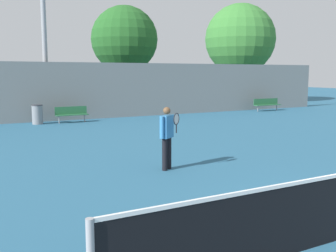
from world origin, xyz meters
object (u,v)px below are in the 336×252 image
object	(u,v)px
tennis_player	(167,134)
tree_green_tall	(124,39)
bench_courtside_near	(71,113)
tree_dark_dense	(240,39)
bench_courtside_far	(267,103)
light_pole_far_right	(44,20)
trash_bin	(37,114)

from	to	relation	value
tennis_player	tree_green_tall	distance (m)	19.83
bench_courtside_near	tree_dark_dense	bearing A→B (deg)	22.40
bench_courtside_near	tree_green_tall	bearing A→B (deg)	50.50
bench_courtside_near	tree_dark_dense	xyz separation A→B (m)	(16.20, 6.68, 4.86)
tree_green_tall	tree_dark_dense	size ratio (longest dim) A/B	0.89
bench_courtside_far	bench_courtside_near	bearing A→B (deg)	-180.00
light_pole_far_right	bench_courtside_near	bearing A→B (deg)	-65.43
light_pole_far_right	trash_bin	bearing A→B (deg)	-116.24
trash_bin	tree_green_tall	size ratio (longest dim) A/B	0.13
tennis_player	tree_dark_dense	world-z (taller)	tree_dark_dense
trash_bin	tree_dark_dense	world-z (taller)	tree_dark_dense
light_pole_far_right	trash_bin	xyz separation A→B (m)	(-0.83, -1.68, -4.82)
tennis_player	light_pole_far_right	distance (m)	13.69
trash_bin	tree_dark_dense	bearing A→B (deg)	20.05
bench_courtside_near	trash_bin	world-z (taller)	trash_bin
bench_courtside_far	tree_green_tall	bearing A→B (deg)	135.26
light_pole_far_right	tree_dark_dense	bearing A→B (deg)	15.85
bench_courtside_far	tree_dark_dense	xyz separation A→B (m)	(2.95, 6.68, 4.86)
trash_bin	tree_green_tall	bearing A→B (deg)	42.83
light_pole_far_right	bench_courtside_far	bearing A→B (deg)	-7.44
trash_bin	tree_green_tall	world-z (taller)	tree_green_tall
tree_dark_dense	bench_courtside_near	bearing A→B (deg)	-157.60
bench_courtside_near	tree_green_tall	size ratio (longest dim) A/B	0.22
bench_courtside_near	tree_dark_dense	world-z (taller)	tree_dark_dense
bench_courtside_near	bench_courtside_far	size ratio (longest dim) A/B	0.79
trash_bin	bench_courtside_near	bearing A→B (deg)	-5.39
bench_courtside_near	light_pole_far_right	world-z (taller)	light_pole_far_right
bench_courtside_near	tennis_player	bearing A→B (deg)	-92.06
bench_courtside_near	tree_dark_dense	size ratio (longest dim) A/B	0.20
bench_courtside_near	trash_bin	bearing A→B (deg)	174.61
tennis_player	light_pole_far_right	size ratio (longest dim) A/B	0.18
bench_courtside_far	light_pole_far_right	size ratio (longest dim) A/B	0.23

